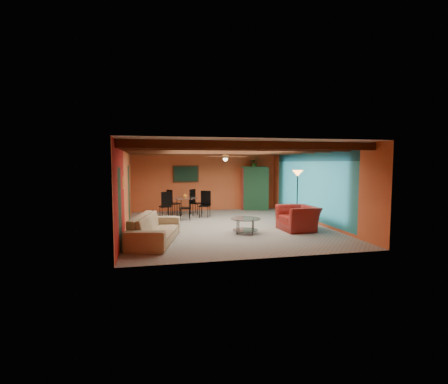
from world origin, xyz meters
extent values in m
cube|color=gray|center=(0.00, 0.00, 0.00)|extent=(6.50, 8.00, 0.01)
cube|color=silver|center=(0.00, 0.00, 2.70)|extent=(6.50, 8.00, 0.01)
cube|color=#CE5A2F|center=(0.00, 4.00, 1.35)|extent=(6.50, 0.02, 2.70)
cube|color=#9E1511|center=(-3.25, 0.00, 1.35)|extent=(0.02, 8.00, 2.70)
cube|color=teal|center=(3.25, 0.00, 1.35)|extent=(0.02, 8.00, 2.70)
imported|color=tan|center=(-2.38, -1.82, 0.37)|extent=(1.58, 2.70, 0.74)
imported|color=maroon|center=(2.11, -1.18, 0.39)|extent=(1.12, 1.26, 0.78)
cube|color=maroon|center=(2.20, 3.70, 0.96)|extent=(1.21, 0.90, 1.92)
cube|color=black|center=(-0.90, 3.96, 1.65)|extent=(1.05, 0.03, 0.65)
imported|color=#26661E|center=(2.20, 3.70, 2.15)|extent=(0.50, 0.47, 0.46)
imported|color=orange|center=(-1.12, 2.32, 1.14)|extent=(0.19, 0.19, 0.17)
camera|label=1|loc=(-2.53, -11.17, 2.17)|focal=27.33mm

